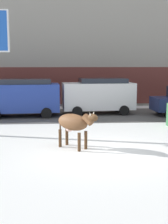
{
  "coord_description": "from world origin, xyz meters",
  "views": [
    {
      "loc": [
        -1.53,
        -10.98,
        3.2
      ],
      "look_at": [
        -0.57,
        2.71,
        1.1
      ],
      "focal_mm": 49.87,
      "sensor_mm": 36.0,
      "label": 1
    }
  ],
  "objects": [
    {
      "name": "car_blue_van",
      "position": [
        -4.03,
        8.37,
        1.24
      ],
      "size": [
        4.73,
        2.38,
        2.32
      ],
      "color": "#233D9E",
      "rests_on": "ground"
    },
    {
      "name": "cow_brown",
      "position": [
        -1.1,
        0.66,
        0.99
      ],
      "size": [
        1.66,
        1.61,
        1.54
      ],
      "color": "brown",
      "rests_on": "ground"
    },
    {
      "name": "building_facade",
      "position": [
        0.0,
        15.82,
        6.48
      ],
      "size": [
        44.0,
        6.1,
        13.0
      ],
      "color": "gray",
      "rests_on": "ground"
    },
    {
      "name": "ground_plane",
      "position": [
        0.0,
        0.0,
        0.0
      ],
      "size": [
        120.0,
        120.0,
        0.0
      ],
      "primitive_type": "plane",
      "color": "white"
    },
    {
      "name": "pedestrian_by_cars",
      "position": [
        -4.42,
        11.26,
        0.88
      ],
      "size": [
        0.36,
        0.24,
        1.73
      ],
      "color": "#282833",
      "rests_on": "ground"
    },
    {
      "name": "car_white_van",
      "position": [
        0.83,
        9.1,
        1.24
      ],
      "size": [
        4.73,
        2.38,
        2.32
      ],
      "color": "white",
      "rests_on": "ground"
    },
    {
      "name": "road_strip",
      "position": [
        0.0,
        8.54,
        0.0
      ],
      "size": [
        60.0,
        5.6,
        0.01
      ],
      "primitive_type": "cube",
      "color": "#514F4C",
      "rests_on": "ground"
    }
  ]
}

